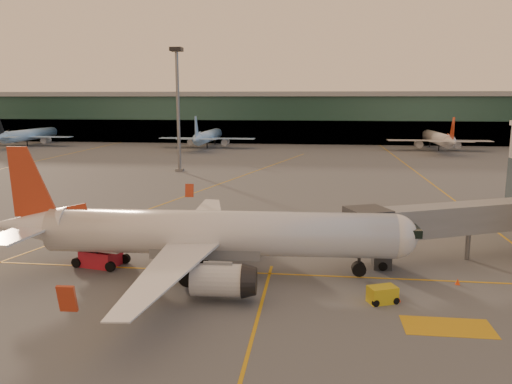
# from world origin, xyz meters

# --- Properties ---
(ground) EXTENTS (600.00, 600.00, 0.00)m
(ground) POSITION_xyz_m (0.00, 0.00, 0.00)
(ground) COLOR #4C4F54
(ground) RESTS_ON ground
(taxi_markings) EXTENTS (100.12, 173.00, 0.01)m
(taxi_markings) POSITION_xyz_m (-7.32, 44.49, 0.01)
(taxi_markings) COLOR #CA9313
(taxi_markings) RESTS_ON ground
(terminal) EXTENTS (400.00, 20.00, 17.60)m
(terminal) POSITION_xyz_m (0.00, 141.79, 8.76)
(terminal) COLOR #19382D
(terminal) RESTS_ON ground
(mast_west_near) EXTENTS (2.40, 2.40, 25.60)m
(mast_west_near) POSITION_xyz_m (-20.00, 66.00, 14.86)
(mast_west_near) COLOR slate
(mast_west_near) RESTS_ON ground
(distant_aircraft_row) EXTENTS (350.00, 34.00, 13.00)m
(distant_aircraft_row) POSITION_xyz_m (10.83, 118.00, 0.00)
(distant_aircraft_row) COLOR #96C7FB
(distant_aircraft_row) RESTS_ON ground
(main_airplane) EXTENTS (37.11, 33.41, 11.20)m
(main_airplane) POSITION_xyz_m (-0.59, 4.12, 3.64)
(main_airplane) COLOR silver
(main_airplane) RESTS_ON ground
(jet_bridge) EXTENTS (24.88, 13.18, 5.64)m
(jet_bridge) POSITION_xyz_m (24.79, 11.96, 3.87)
(jet_bridge) COLOR slate
(jet_bridge) RESTS_ON ground
(catering_truck) EXTENTS (6.24, 3.70, 4.54)m
(catering_truck) POSITION_xyz_m (-10.99, 5.41, 2.58)
(catering_truck) COLOR red
(catering_truck) RESTS_ON ground
(gpu_cart) EXTENTS (2.51, 2.04, 1.27)m
(gpu_cart) POSITION_xyz_m (14.10, -0.32, 0.62)
(gpu_cart) COLOR gold
(gpu_cart) RESTS_ON ground
(cone_nose) EXTENTS (0.40, 0.40, 0.51)m
(cone_nose) POSITION_xyz_m (20.83, 4.27, 0.25)
(cone_nose) COLOR #F9410D
(cone_nose) RESTS_ON ground
(cone_wing_left) EXTENTS (0.45, 0.45, 0.57)m
(cone_wing_left) POSITION_xyz_m (-1.32, 20.72, 0.28)
(cone_wing_left) COLOR #F9410D
(cone_wing_left) RESTS_ON ground
(cone_fwd) EXTENTS (0.46, 0.46, 0.59)m
(cone_fwd) POSITION_xyz_m (15.31, 0.07, 0.28)
(cone_fwd) COLOR #F9410D
(cone_fwd) RESTS_ON ground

